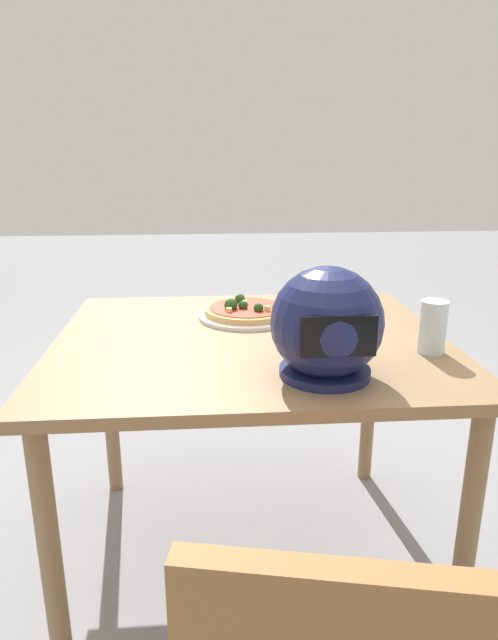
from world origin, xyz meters
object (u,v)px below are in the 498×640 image
Objects in this scene: dining_table at (251,365)px; drinking_glass at (433,327)px; pizza at (247,309)px; motorcycle_helmet at (327,325)px.

dining_table is 0.50m from drinking_glass.
pizza is 1.04× the size of motorcycle_helmet.
motorcycle_helmet is at bearing 106.81° from pizza.
drinking_glass is at bearing -156.61° from motorcycle_helmet.
dining_table is 4.21× the size of motorcycle_helmet.
drinking_glass is at bearing 142.06° from pizza.
motorcycle_helmet reaches higher than drinking_glass.
dining_table is 0.22m from pizza.
pizza is at bearing -37.94° from drinking_glass.
dining_table is at bearing 89.21° from pizza.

